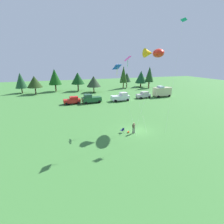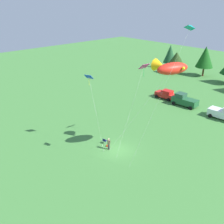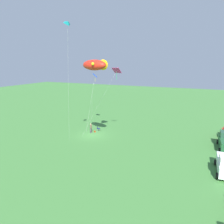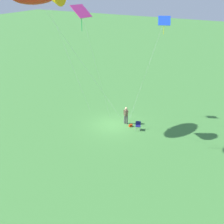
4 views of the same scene
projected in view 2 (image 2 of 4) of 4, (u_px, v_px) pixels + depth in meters
The scene contains 11 objects.
ground_plane at pixel (117, 150), 36.75m from camera, with size 160.00×160.00×0.00m, color #407C38.
person_kite_flyer at pixel (109, 143), 36.48m from camera, with size 0.55×0.34×1.74m.
folding_chair at pixel (104, 141), 38.15m from camera, with size 0.63×0.63×0.82m.
backpack_on_grass at pixel (107, 146), 37.56m from camera, with size 0.32×0.22×0.22m, color #B72F0B.
car_red_sedan at pixel (166, 94), 54.87m from camera, with size 4.27×2.35×1.89m.
truck_green_flatbed at pixel (184, 100), 51.30m from camera, with size 5.12×2.66×2.34m.
truck_white_pickup at pixel (224, 113), 45.55m from camera, with size 5.09×2.60×2.34m.
kite_large_fish at pixel (169, 68), 30.87m from camera, with size 7.57×6.76×12.78m.
kite_diamond_rainbow at pixel (144, 68), 35.04m from camera, with size 1.61×6.72×11.59m.
kite_diamond_blue at pixel (89, 79), 34.50m from camera, with size 3.80×1.12×10.39m.
kite_delta_teal at pixel (190, 28), 25.51m from camera, with size 4.70×4.14×17.35m.
Camera 2 is at (22.57, -21.91, 19.75)m, focal length 42.00 mm.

